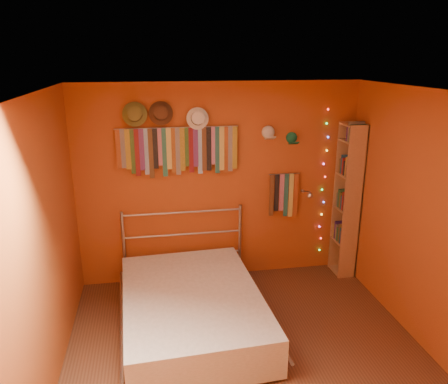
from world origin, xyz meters
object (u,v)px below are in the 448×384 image
bed (192,309)px  tie_rack (179,149)px  reading_lamp (309,195)px  bookshelf (350,200)px

bed → tie_rack: bearing=87.9°
reading_lamp → bookshelf: bearing=2.3°
bookshelf → bed: size_ratio=0.96×
tie_rack → bed: (0.02, -1.07, -1.50)m
tie_rack → bookshelf: size_ratio=0.72×
tie_rack → bed: bearing=-89.1°
bookshelf → tie_rack: bearing=175.9°
tie_rack → bed: tie_rack is taller
bookshelf → reading_lamp: bearing=-177.7°
reading_lamp → bed: size_ratio=0.15×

